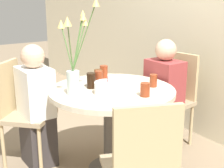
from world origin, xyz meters
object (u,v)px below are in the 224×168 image
at_px(chair_left_flank, 174,94).
at_px(drink_glass_1, 153,81).
at_px(drink_glass_0, 99,76).
at_px(chair_far_back, 141,165).
at_px(drink_glass_4, 104,73).
at_px(drink_glass_5, 99,79).
at_px(person_woman, 163,98).
at_px(chair_near_front, 19,107).
at_px(drink_glass_3, 145,90).
at_px(side_plate, 80,83).
at_px(drink_glass_2, 91,81).
at_px(person_guest, 36,110).
at_px(flower_vase, 75,60).
at_px(birthday_cake, 108,88).

height_order(chair_left_flank, drink_glass_1, chair_left_flank).
xyz_separation_m(drink_glass_0, drink_glass_1, (0.35, 0.31, -0.01)).
distance_m(chair_far_back, drink_glass_4, 1.16).
bearing_deg(drink_glass_5, person_woman, 86.33).
xyz_separation_m(drink_glass_1, drink_glass_5, (-0.28, -0.36, 0.01)).
height_order(chair_near_front, drink_glass_3, chair_near_front).
bearing_deg(person_woman, side_plate, -105.03).
distance_m(drink_glass_1, drink_glass_2, 0.51).
xyz_separation_m(drink_glass_1, drink_glass_2, (-0.26, -0.44, 0.01)).
distance_m(chair_left_flank, person_guest, 1.35).
distance_m(flower_vase, drink_glass_5, 0.35).
bearing_deg(side_plate, chair_near_front, -125.16).
relative_size(side_plate, drink_glass_4, 1.53).
bearing_deg(chair_near_front, chair_left_flank, -63.22).
height_order(drink_glass_1, drink_glass_5, drink_glass_5).
distance_m(chair_near_front, flower_vase, 0.79).
height_order(chair_left_flank, chair_near_front, same).
bearing_deg(drink_glass_0, drink_glass_2, -55.62).
xyz_separation_m(birthday_cake, drink_glass_0, (-0.30, 0.11, 0.01)).
relative_size(chair_left_flank, drink_glass_0, 7.72).
bearing_deg(side_plate, person_guest, -120.41).
height_order(chair_far_back, drink_glass_3, chair_far_back).
relative_size(birthday_cake, side_plate, 1.01).
distance_m(chair_far_back, flower_vase, 0.93).
xyz_separation_m(chair_near_front, drink_glass_4, (0.34, 0.67, 0.28)).
bearing_deg(chair_left_flank, chair_far_back, -60.14).
bearing_deg(chair_left_flank, side_plate, -108.46).
bearing_deg(side_plate, drink_glass_2, 0.99).
distance_m(drink_glass_2, drink_glass_4, 0.28).
xyz_separation_m(chair_near_front, person_guest, (0.12, 0.11, -0.02)).
relative_size(drink_glass_2, person_guest, 0.12).
height_order(chair_far_back, drink_glass_2, chair_far_back).
bearing_deg(person_guest, drink_glass_2, 41.41).
height_order(flower_vase, drink_glass_5, flower_vase).
distance_m(flower_vase, person_woman, 1.11).
bearing_deg(drink_glass_4, chair_left_flank, 76.95).
distance_m(drink_glass_5, person_guest, 0.63).
xyz_separation_m(birthday_cake, drink_glass_5, (-0.22, 0.06, 0.02)).
bearing_deg(chair_far_back, chair_near_front, -56.64).
bearing_deg(chair_near_front, person_woman, -66.27).
height_order(side_plate, drink_glass_0, drink_glass_0).
height_order(birthday_cake, person_woman, person_woman).
distance_m(drink_glass_1, person_guest, 1.05).
bearing_deg(chair_near_front, drink_glass_0, -78.19).
bearing_deg(person_guest, flower_vase, 17.96).
bearing_deg(person_woman, chair_near_front, -112.92).
xyz_separation_m(drink_glass_5, person_woman, (0.05, 0.71, -0.30)).
height_order(chair_far_back, drink_glass_0, chair_far_back).
distance_m(flower_vase, drink_glass_0, 0.42).
relative_size(chair_near_front, chair_far_back, 1.00).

